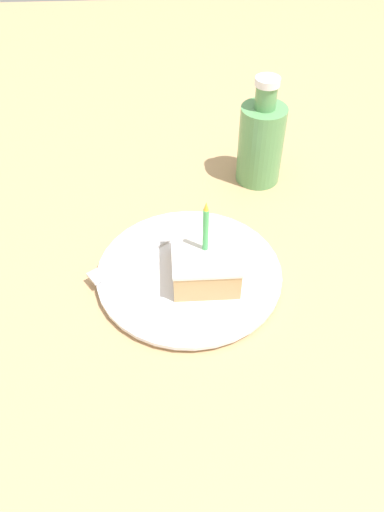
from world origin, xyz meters
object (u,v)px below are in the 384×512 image
object	(u,v)px
bottle	(263,141)
plate	(192,271)
cake_slice	(208,260)
fork	(142,254)

from	to	relation	value
bottle	plate	bearing A→B (deg)	-120.19
plate	cake_slice	xyz separation A→B (m)	(0.02, -0.01, 0.03)
plate	cake_slice	size ratio (longest dim) A/B	2.06
plate	bottle	size ratio (longest dim) A/B	1.41
plate	fork	size ratio (longest dim) A/B	1.60
fork	cake_slice	bearing A→B (deg)	-23.79
cake_slice	fork	xyz separation A→B (m)	(-0.10, 0.04, -0.02)
cake_slice	bottle	world-z (taller)	bottle
cake_slice	bottle	xyz separation A→B (m)	(0.11, 0.25, 0.04)
plate	cake_slice	world-z (taller)	cake_slice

